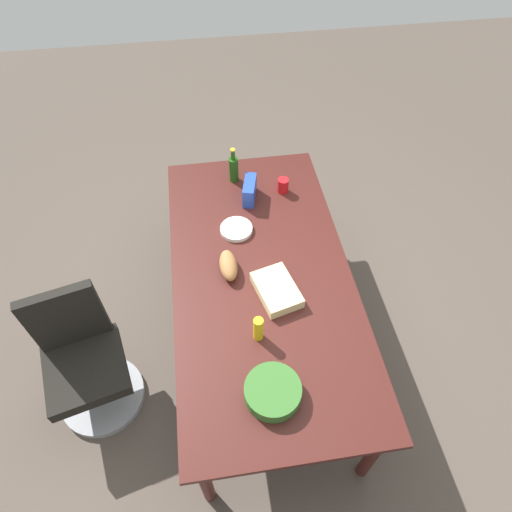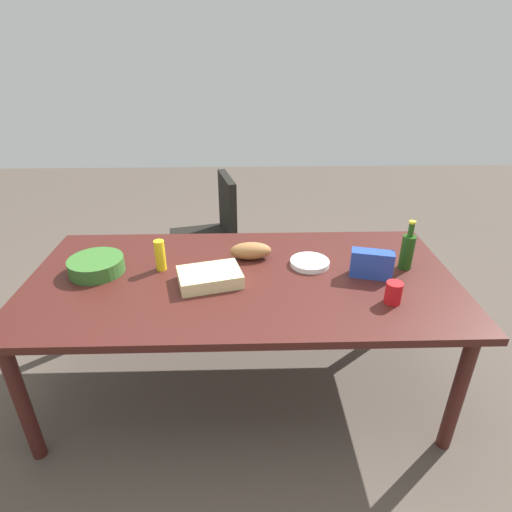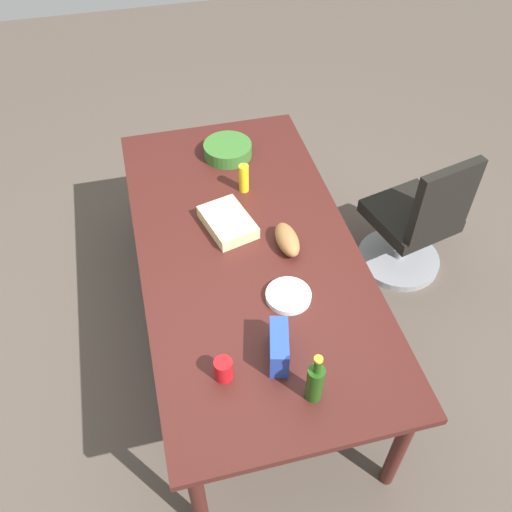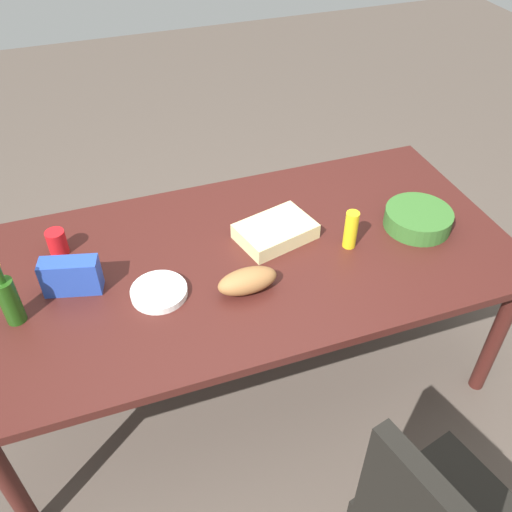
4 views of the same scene
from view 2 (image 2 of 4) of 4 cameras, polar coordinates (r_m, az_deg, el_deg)
ground_plane at (r=2.72m, az=-1.69°, el=-16.99°), size 10.00×10.00×0.00m
conference_table at (r=2.28m, az=-1.93°, el=-4.24°), size 2.29×1.13×0.77m
office_chair at (r=3.48m, az=-6.42°, el=1.18°), size 0.58×0.58×0.97m
sheet_cake at (r=2.18m, az=-6.35°, el=-2.89°), size 0.37×0.29×0.07m
bread_loaf at (r=2.40m, az=-0.74°, el=0.71°), size 0.24×0.12×0.10m
mustard_bottle at (r=2.33m, az=-13.00°, el=0.09°), size 0.06×0.06×0.17m
red_solo_cup at (r=2.11m, az=18.32°, el=-4.81°), size 0.09×0.09×0.11m
wine_bottle at (r=2.42m, az=20.02°, el=0.72°), size 0.08×0.08×0.28m
paper_plate_stack at (r=2.37m, az=7.37°, el=-0.92°), size 0.28×0.28×0.03m
salad_bowl at (r=2.43m, az=-21.03°, el=-1.21°), size 0.35×0.35×0.08m
chip_bag_blue at (r=2.29m, az=15.55°, el=-1.08°), size 0.23×0.13×0.15m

